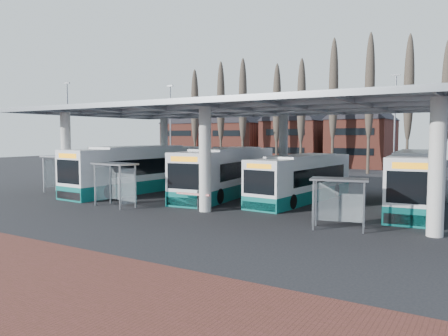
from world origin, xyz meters
The scene contains 15 objects.
ground centered at (0.00, 0.00, 0.00)m, with size 140.00×140.00×0.00m, color black.
station_canopy centered at (0.00, 8.00, 5.68)m, with size 32.00×16.00×6.34m.
poplar_row centered at (0.00, 33.00, 8.78)m, with size 45.10×1.10×14.50m.
townhouse_row centered at (-15.75, 44.00, 5.94)m, with size 36.80×10.30×12.25m.
lamp_post_a centered at (-18.00, 22.00, 5.34)m, with size 0.80×0.16×10.17m.
lamp_post_b centered at (6.00, 26.00, 5.34)m, with size 0.80×0.16×10.17m.
lamp_post_d centered at (-26.00, 14.00, 5.34)m, with size 0.80×0.16×10.17m.
bus_0 centered at (-9.49, 7.38, 1.67)m, with size 3.57×12.93×3.55m.
bus_1 centered at (-2.42, 9.05, 1.63)m, with size 4.04×12.70×3.47m.
bus_2 centered at (3.19, 9.50, 1.45)m, with size 3.27×11.24×3.08m.
bus_3 centered at (10.30, 10.12, 1.63)m, with size 3.74×12.59×3.45m.
shelter_0 centered at (-14.08, 3.91, 2.06)m, with size 3.19×1.85×2.83m.
shelter_1 centered at (-5.65, 1.15, 1.96)m, with size 3.07×1.82×2.69m.
shelter_2 centered at (8.00, 1.81, 1.74)m, with size 2.80×1.83×2.39m.
barrier centered at (-0.69, 2.38, 0.88)m, with size 2.28×0.64×1.14m.
Camera 1 is at (13.95, -18.18, 4.37)m, focal length 35.00 mm.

